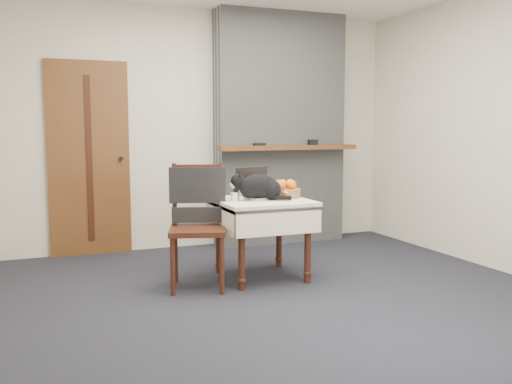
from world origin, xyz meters
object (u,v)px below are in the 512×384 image
Objects in this scene: door at (89,159)px; laptop at (257,190)px; side_table at (262,212)px; pill_bottle at (286,195)px; chair at (197,208)px; fruit_basket at (285,190)px; cream_jar at (234,197)px; cat at (259,187)px.

door is 4.39× the size of laptop.
door is at bearing 130.41° from side_table.
door is at bearing 132.48° from pill_bottle.
chair is (-0.77, 0.09, -0.08)m from pill_bottle.
side_table is at bearing -167.13° from fruit_basket.
cream_jar is at bearing 14.61° from chair.
pill_bottle is 0.27× the size of fruit_basket.
door reaches higher than pill_bottle.
door is at bearing 144.72° from cat.
door reaches higher than side_table.
laptop is 1.64× the size of fruit_basket.
cream_jar is 0.45m from pill_bottle.
cream_jar is at bearing -175.64° from side_table.
pill_bottle is at bearing -113.30° from fruit_basket.
cat is 0.48× the size of chair.
cat is at bearing -146.87° from side_table.
fruit_basket is 0.84m from chair.
cream_jar is at bearing 170.50° from pill_bottle.
laptop is at bearing 29.09° from chair.
cat reaches higher than cream_jar.
side_table is 0.30m from cream_jar.
side_table is (1.30, -1.53, -0.41)m from door.
side_table is 10.52× the size of pill_bottle.
laptop is 6.14× the size of pill_bottle.
pill_bottle is at bearing -70.07° from laptop.
fruit_basket is (0.25, -0.06, -0.00)m from laptop.
pill_bottle is at bearing -47.52° from door.
fruit_basket reaches higher than cream_jar.
side_table is 0.22m from laptop.
chair reaches higher than cat.
cat is 0.57m from chair.
pill_bottle reaches higher than side_table.
cat reaches higher than pill_bottle.
fruit_basket is (0.25, 0.06, 0.18)m from side_table.
cat is at bearing 15.53° from chair.
fruit_basket is at bearing -34.30° from laptop.
side_table is at bearing -49.59° from door.
door is 28.15× the size of cream_jar.
chair is (-0.84, -0.06, -0.11)m from fruit_basket.
chair is (0.72, -1.53, -0.35)m from door.
door is 2.15m from fruit_basket.
laptop is at bearing 27.51° from cream_jar.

